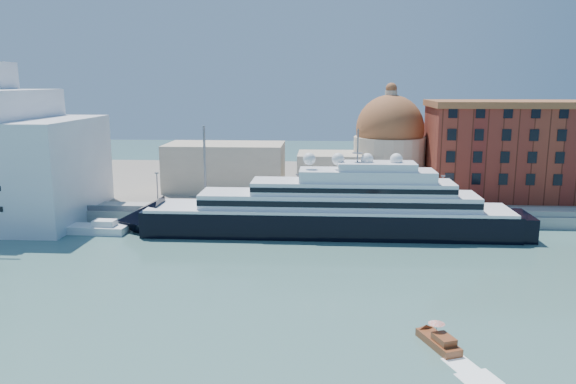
{
  "coord_description": "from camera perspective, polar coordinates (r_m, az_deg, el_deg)",
  "views": [
    {
      "loc": [
        5.25,
        -84.66,
        29.75
      ],
      "look_at": [
        -1.19,
        18.0,
        9.4
      ],
      "focal_mm": 35.0,
      "sensor_mm": 36.0,
      "label": 1
    }
  ],
  "objects": [
    {
      "name": "quay_fence",
      "position": [
        117.34,
        0.93,
        -1.94
      ],
      "size": [
        180.0,
        0.1,
        1.2
      ],
      "primitive_type": "cube",
      "color": "slate",
      "rests_on": "quay"
    },
    {
      "name": "lamp_posts",
      "position": [
        119.95,
        -5.05,
        1.59
      ],
      "size": [
        120.8,
        2.4,
        18.0
      ],
      "color": "slate",
      "rests_on": "quay"
    },
    {
      "name": "warehouse",
      "position": [
        145.31,
        22.39,
        4.04
      ],
      "size": [
        43.0,
        19.0,
        23.25
      ],
      "color": "maroon",
      "rests_on": "land"
    },
    {
      "name": "water_taxi",
      "position": [
        68.25,
        15.11,
        -14.37
      ],
      "size": [
        4.36,
        6.87,
        3.1
      ],
      "rotation": [
        0.0,
        0.0,
        0.36
      ],
      "color": "brown",
      "rests_on": "ground"
    },
    {
      "name": "superyacht",
      "position": [
        110.65,
        2.91,
        -2.17
      ],
      "size": [
        81.57,
        11.31,
        24.38
      ],
      "color": "black",
      "rests_on": "ground"
    },
    {
      "name": "quay",
      "position": [
        122.14,
        1.03,
        -2.3
      ],
      "size": [
        180.0,
        10.0,
        2.5
      ],
      "primitive_type": "cube",
      "color": "gray",
      "rests_on": "ground"
    },
    {
      "name": "service_barge",
      "position": [
        118.35,
        -18.91,
        -3.56
      ],
      "size": [
        13.29,
        5.1,
        2.94
      ],
      "rotation": [
        0.0,
        0.0,
        -0.06
      ],
      "color": "white",
      "rests_on": "ground"
    },
    {
      "name": "church",
      "position": [
        143.62,
        4.02,
        3.62
      ],
      "size": [
        66.0,
        18.0,
        25.5
      ],
      "color": "beige",
      "rests_on": "land"
    },
    {
      "name": "land",
      "position": [
        162.31,
        1.68,
        0.98
      ],
      "size": [
        260.0,
        72.0,
        2.0
      ],
      "primitive_type": "cube",
      "color": "slate",
      "rests_on": "ground"
    },
    {
      "name": "ground",
      "position": [
        89.88,
        0.04,
        -8.14
      ],
      "size": [
        400.0,
        400.0,
        0.0
      ],
      "primitive_type": "plane",
      "color": "#3C6863",
      "rests_on": "ground"
    }
  ]
}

